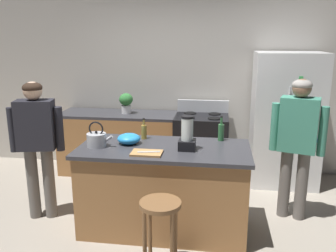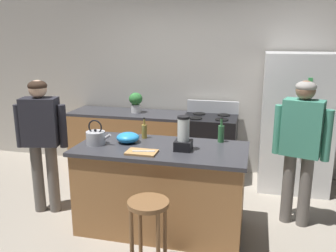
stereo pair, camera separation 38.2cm
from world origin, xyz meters
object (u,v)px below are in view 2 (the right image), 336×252
at_px(person_by_island_left, 42,134).
at_px(bottle_olive_oil, 221,133).
at_px(person_by_sink_right, 301,140).
at_px(bar_stool, 149,217).
at_px(stove_range, 209,147).
at_px(potted_plant, 136,101).
at_px(refrigerator, 296,122).
at_px(blender_appliance, 183,136).
at_px(chef_knife, 144,151).
at_px(bottle_vinegar, 144,131).
at_px(tea_kettle, 96,137).
at_px(kitchen_island, 161,188).
at_px(cutting_board, 142,152).
at_px(mixing_bowl, 128,138).

height_order(person_by_island_left, bottle_olive_oil, person_by_island_left).
relative_size(person_by_sink_right, bar_stool, 2.38).
distance_m(stove_range, potted_plant, 1.28).
height_order(refrigerator, bar_stool, refrigerator).
height_order(person_by_island_left, blender_appliance, person_by_island_left).
height_order(refrigerator, bottle_olive_oil, refrigerator).
xyz_separation_m(refrigerator, chef_knife, (-1.58, -1.74, 0.03)).
relative_size(potted_plant, bottle_vinegar, 1.27).
bearing_deg(tea_kettle, bottle_olive_oil, 17.63).
bearing_deg(bottle_vinegar, refrigerator, 35.31).
height_order(person_by_island_left, tea_kettle, person_by_island_left).
bearing_deg(kitchen_island, cutting_board, -118.54).
relative_size(kitchen_island, bottle_olive_oil, 6.42).
height_order(bar_stool, blender_appliance, blender_appliance).
height_order(blender_appliance, bottle_vinegar, blender_appliance).
bearing_deg(bottle_olive_oil, stove_range, 102.72).
relative_size(kitchen_island, refrigerator, 0.97).
relative_size(bottle_vinegar, tea_kettle, 0.86).
bearing_deg(potted_plant, cutting_board, -69.50).
height_order(kitchen_island, mixing_bowl, mixing_bowl).
relative_size(person_by_sink_right, blender_appliance, 4.57).
distance_m(stove_range, mixing_bowl, 1.69).
xyz_separation_m(bar_stool, mixing_bowl, (-0.47, 0.81, 0.46)).
xyz_separation_m(person_by_sink_right, blender_appliance, (-1.17, -0.50, 0.11)).
bearing_deg(mixing_bowl, potted_plant, 105.61).
relative_size(person_by_island_left, chef_knife, 7.14).
bearing_deg(blender_appliance, person_by_island_left, 176.48).
bearing_deg(bottle_vinegar, mixing_bowl, -120.64).
height_order(stove_range, bottle_olive_oil, bottle_olive_oil).
distance_m(blender_appliance, bottle_vinegar, 0.61).
height_order(stove_range, potted_plant, potted_plant).
bearing_deg(bar_stool, chef_knife, 111.42).
bearing_deg(kitchen_island, person_by_sink_right, 17.77).
xyz_separation_m(bottle_vinegar, cutting_board, (0.13, -0.52, -0.08)).
distance_m(refrigerator, blender_appliance, 1.98).
relative_size(refrigerator, bar_stool, 2.72).
relative_size(blender_appliance, bottle_olive_oil, 1.27).
distance_m(mixing_bowl, tea_kettle, 0.34).
xyz_separation_m(bottle_vinegar, chef_knife, (0.15, -0.52, -0.06)).
height_order(stove_range, bottle_vinegar, bottle_vinegar).
xyz_separation_m(blender_appliance, tea_kettle, (-0.94, -0.03, -0.07)).
height_order(refrigerator, mixing_bowl, refrigerator).
relative_size(bar_stool, chef_knife, 3.06).
xyz_separation_m(refrigerator, bar_stool, (-1.38, -2.24, -0.39)).
height_order(refrigerator, potted_plant, refrigerator).
height_order(person_by_sink_right, mixing_bowl, person_by_sink_right).
xyz_separation_m(kitchen_island, chef_knife, (-0.11, -0.24, 0.48)).
bearing_deg(cutting_board, tea_kettle, 163.61).
height_order(bar_stool, tea_kettle, tea_kettle).
height_order(stove_range, person_by_sink_right, person_by_sink_right).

